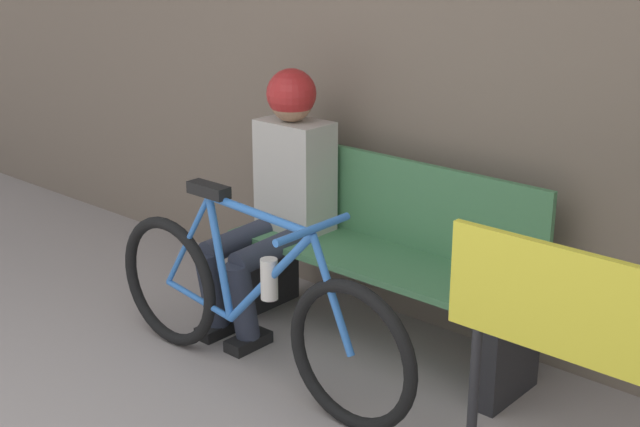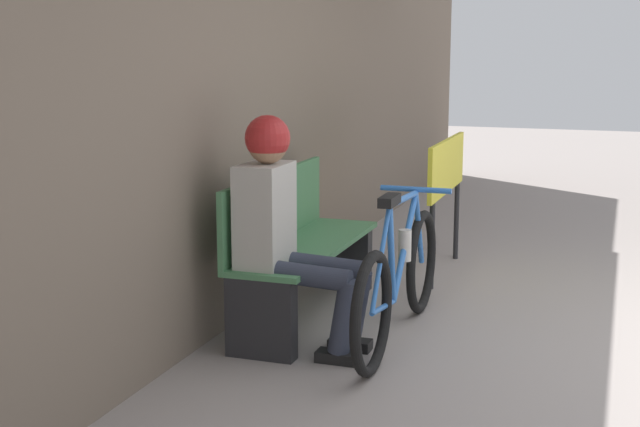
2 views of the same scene
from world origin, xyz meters
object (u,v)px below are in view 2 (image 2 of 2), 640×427
at_px(bicycle, 399,279).
at_px(person_seated, 284,218).
at_px(signboard, 446,174).
at_px(park_bench_near, 299,253).

bearing_deg(bicycle, person_seated, 122.53).
bearing_deg(signboard, person_seated, 165.19).
bearing_deg(person_seated, signboard, -14.81).
bearing_deg(signboard, park_bench_near, 155.19).
height_order(park_bench_near, person_seated, person_seated).
height_order(bicycle, signboard, signboard).
bearing_deg(park_bench_near, bicycle, -106.26).
relative_size(bicycle, signboard, 1.56).
relative_size(bicycle, person_seated, 1.38).
height_order(person_seated, signboard, person_seated).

